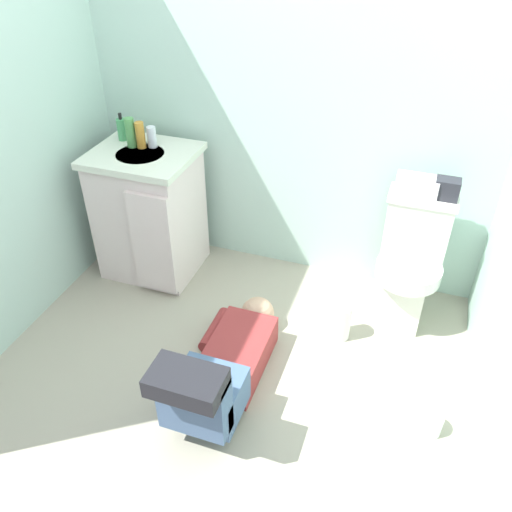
% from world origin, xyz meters
% --- Properties ---
extents(ground_plane, '(2.90, 3.12, 0.04)m').
position_xyz_m(ground_plane, '(0.00, 0.00, -0.02)').
color(ground_plane, '#9F9986').
extents(wall_back, '(2.56, 0.08, 2.40)m').
position_xyz_m(wall_back, '(0.00, 1.10, 1.20)').
color(wall_back, '#AED1C3').
rests_on(wall_back, ground_plane).
extents(toilet, '(0.36, 0.46, 0.75)m').
position_xyz_m(toilet, '(0.81, 0.79, 0.37)').
color(toilet, white).
rests_on(toilet, ground_plane).
extents(vanity_cabinet, '(0.60, 0.53, 0.82)m').
position_xyz_m(vanity_cabinet, '(-0.77, 0.72, 0.42)').
color(vanity_cabinet, silver).
rests_on(vanity_cabinet, ground_plane).
extents(faucet, '(0.02, 0.02, 0.10)m').
position_xyz_m(faucet, '(-0.78, 0.87, 0.87)').
color(faucet, silver).
rests_on(faucet, vanity_cabinet).
extents(person_plumber, '(0.39, 1.06, 0.52)m').
position_xyz_m(person_plumber, '(0.04, -0.11, 0.18)').
color(person_plumber, maroon).
rests_on(person_plumber, ground_plane).
extents(tissue_box, '(0.22, 0.11, 0.10)m').
position_xyz_m(tissue_box, '(0.77, 0.88, 0.80)').
color(tissue_box, silver).
rests_on(tissue_box, toilet).
extents(toiletry_bag, '(0.12, 0.09, 0.11)m').
position_xyz_m(toiletry_bag, '(0.92, 0.88, 0.81)').
color(toiletry_bag, '#26262D').
rests_on(toiletry_bag, toilet).
extents(soap_dispenser, '(0.06, 0.06, 0.17)m').
position_xyz_m(soap_dispenser, '(-0.97, 0.85, 0.89)').
color(soap_dispenser, '#48A062').
rests_on(soap_dispenser, vanity_cabinet).
extents(bottle_green, '(0.06, 0.06, 0.17)m').
position_xyz_m(bottle_green, '(-0.87, 0.78, 0.91)').
color(bottle_green, '#539D53').
rests_on(bottle_green, vanity_cabinet).
extents(bottle_amber, '(0.05, 0.05, 0.15)m').
position_xyz_m(bottle_amber, '(-0.81, 0.79, 0.90)').
color(bottle_amber, gold).
rests_on(bottle_amber, vanity_cabinet).
extents(bottle_clear, '(0.05, 0.05, 0.12)m').
position_xyz_m(bottle_clear, '(-0.75, 0.82, 0.88)').
color(bottle_clear, silver).
rests_on(bottle_clear, vanity_cabinet).
extents(paper_towel_roll, '(0.11, 0.11, 0.23)m').
position_xyz_m(paper_towel_roll, '(0.51, 0.47, 0.11)').
color(paper_towel_roll, white).
rests_on(paper_towel_roll, ground_plane).
extents(toilet_paper_roll, '(0.11, 0.11, 0.10)m').
position_xyz_m(toilet_paper_roll, '(1.04, -0.01, 0.05)').
color(toilet_paper_roll, white).
rests_on(toilet_paper_roll, ground_plane).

